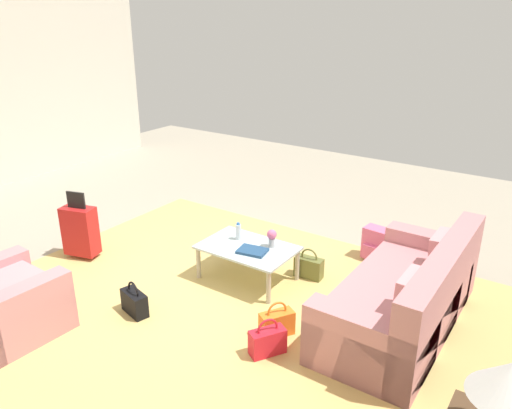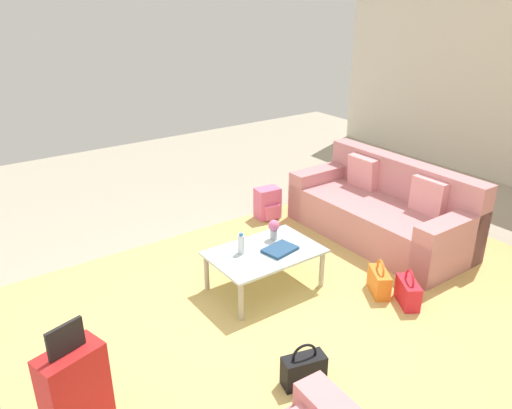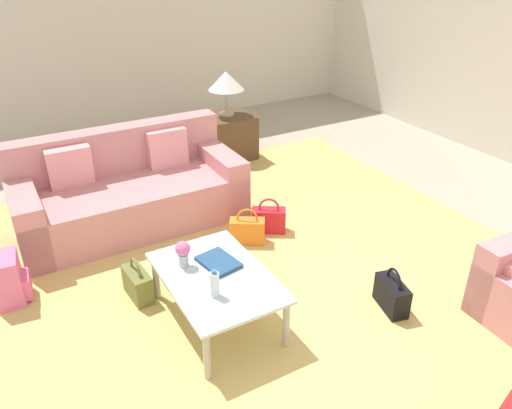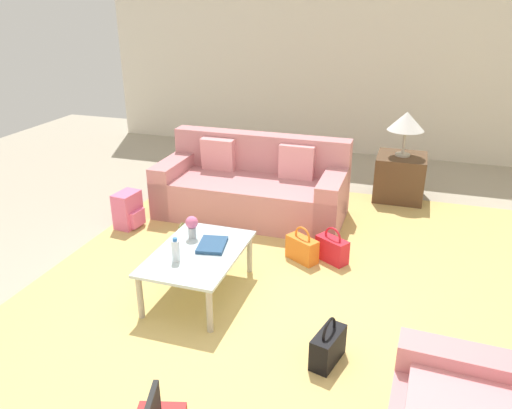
% 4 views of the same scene
% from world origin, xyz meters
% --- Properties ---
extents(ground_plane, '(12.00, 12.00, 0.00)m').
position_xyz_m(ground_plane, '(0.00, 0.00, 0.00)').
color(ground_plane, '#A89E89').
extents(area_rug, '(5.20, 4.40, 0.01)m').
position_xyz_m(area_rug, '(-0.60, 0.20, 0.00)').
color(area_rug, tan).
rests_on(area_rug, ground).
extents(couch, '(0.95, 2.12, 0.89)m').
position_xyz_m(couch, '(-2.20, -0.60, 0.30)').
color(couch, '#C67F84').
rests_on(couch, ground).
extents(coffee_table, '(1.04, 0.69, 0.40)m').
position_xyz_m(coffee_table, '(-0.40, -0.50, 0.36)').
color(coffee_table, silver).
rests_on(coffee_table, ground).
extents(water_bottle, '(0.06, 0.06, 0.20)m').
position_xyz_m(water_bottle, '(-0.20, -0.60, 0.50)').
color(water_bottle, silver).
rests_on(water_bottle, coffee_table).
extents(coffee_table_book, '(0.34, 0.27, 0.03)m').
position_xyz_m(coffee_table_book, '(-0.52, -0.42, 0.42)').
color(coffee_table_book, navy).
rests_on(coffee_table_book, coffee_table).
extents(flower_vase, '(0.11, 0.11, 0.21)m').
position_xyz_m(flower_vase, '(-0.62, -0.65, 0.53)').
color(flower_vase, '#B2B7BC').
rests_on(flower_vase, coffee_table).
extents(table_lamp, '(0.44, 0.44, 0.54)m').
position_xyz_m(table_lamp, '(-3.20, 1.00, 0.98)').
color(table_lamp, '#ADA899').
rests_on(table_lamp, side_table).
extents(suitcase_red, '(0.45, 0.32, 0.85)m').
position_xyz_m(suitcase_red, '(1.60, 0.20, 0.36)').
color(suitcase_red, red).
rests_on(suitcase_red, ground).
extents(handbag_orange, '(0.29, 0.35, 0.36)m').
position_xyz_m(handbag_orange, '(-1.23, 0.21, 0.13)').
color(handbag_orange, orange).
rests_on(handbag_orange, ground).
extents(handbag_olive, '(0.33, 0.16, 0.36)m').
position_xyz_m(handbag_olive, '(-0.95, -0.92, 0.13)').
color(handbag_olive, olive).
rests_on(handbag_olive, ground).
extents(handbag_red, '(0.29, 0.35, 0.36)m').
position_xyz_m(handbag_red, '(-1.31, 0.48, 0.13)').
color(handbag_red, red).
rests_on(handbag_red, ground).
extents(handbag_black, '(0.34, 0.22, 0.36)m').
position_xyz_m(handbag_black, '(0.13, 0.71, 0.13)').
color(handbag_black, black).
rests_on(handbag_black, ground).
extents(backpack_pink, '(0.32, 0.28, 0.40)m').
position_xyz_m(backpack_pink, '(-1.40, -1.79, 0.19)').
color(backpack_pink, pink).
rests_on(backpack_pink, ground).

